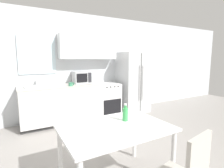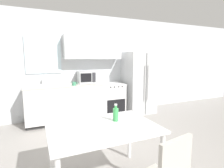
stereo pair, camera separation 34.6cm
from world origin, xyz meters
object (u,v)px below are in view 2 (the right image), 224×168
object	(u,v)px
oven_range	(111,99)
dining_table	(103,134)
microwave	(86,77)
refrigerator	(139,83)
drink_bottle	(116,114)
coffee_mug	(74,84)

from	to	relation	value
oven_range	dining_table	xyz separation A→B (m)	(-1.16, -2.43, 0.21)
microwave	dining_table	xyz separation A→B (m)	(-0.50, -2.55, -0.43)
microwave	dining_table	world-z (taller)	microwave
oven_range	microwave	bearing A→B (deg)	170.03
dining_table	refrigerator	bearing A→B (deg)	49.98
microwave	drink_bottle	distance (m)	2.46
oven_range	microwave	distance (m)	0.93
coffee_mug	oven_range	bearing A→B (deg)	12.88
coffee_mug	drink_bottle	world-z (taller)	coffee_mug
refrigerator	dining_table	xyz separation A→B (m)	(-2.00, -2.38, -0.22)
coffee_mug	drink_bottle	distance (m)	2.08
oven_range	microwave	size ratio (longest dim) A/B	2.07
drink_bottle	refrigerator	bearing A→B (deg)	51.82
oven_range	dining_table	bearing A→B (deg)	-115.60
refrigerator	microwave	bearing A→B (deg)	173.80
refrigerator	microwave	distance (m)	1.53
coffee_mug	dining_table	world-z (taller)	coffee_mug
oven_range	drink_bottle	distance (m)	2.54
microwave	drink_bottle	bearing A→B (deg)	-96.68
microwave	coffee_mug	world-z (taller)	microwave
dining_table	drink_bottle	size ratio (longest dim) A/B	5.64
refrigerator	coffee_mug	world-z (taller)	refrigerator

